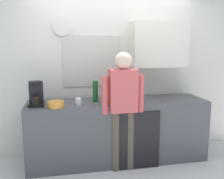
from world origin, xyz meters
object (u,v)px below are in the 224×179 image
(bottle_olive_oil, at_px, (124,90))
(mixing_bowl, at_px, (56,104))
(cup_white_mug, at_px, (78,101))
(person_at_sink, at_px, (123,102))
(bottle_green_wine, at_px, (95,91))
(bottle_red_vinegar, at_px, (129,93))
(coffee_maker, at_px, (36,95))
(dish_soap, at_px, (95,95))

(bottle_olive_oil, xyz_separation_m, mixing_bowl, (-1.00, -0.38, -0.08))
(cup_white_mug, relative_size, person_at_sink, 0.06)
(bottle_green_wine, xyz_separation_m, bottle_red_vinegar, (0.50, 0.01, -0.04))
(coffee_maker, bearing_deg, person_at_sink, -12.36)
(dish_soap, bearing_deg, mixing_bowl, -148.52)
(coffee_maker, distance_m, bottle_olive_oil, 1.28)
(bottle_green_wine, bearing_deg, mixing_bowl, -157.49)
(coffee_maker, distance_m, bottle_red_vinegar, 1.30)
(coffee_maker, relative_size, dish_soap, 1.83)
(bottle_red_vinegar, distance_m, cup_white_mug, 0.77)
(coffee_maker, height_order, person_at_sink, person_at_sink)
(bottle_green_wine, bearing_deg, coffee_maker, -174.55)
(bottle_green_wine, distance_m, bottle_red_vinegar, 0.50)
(bottle_green_wine, xyz_separation_m, bottle_olive_oil, (0.46, 0.16, -0.02))
(dish_soap, bearing_deg, coffee_maker, -166.58)
(coffee_maker, relative_size, bottle_green_wine, 1.10)
(coffee_maker, height_order, mixing_bowl, coffee_maker)
(coffee_maker, xyz_separation_m, mixing_bowl, (0.25, -0.15, -0.11))
(bottle_green_wine, height_order, person_at_sink, person_at_sink)
(person_at_sink, bearing_deg, bottle_red_vinegar, 63.13)
(bottle_olive_oil, bearing_deg, coffee_maker, -169.53)
(bottle_olive_oil, height_order, mixing_bowl, bottle_olive_oil)
(bottle_green_wine, bearing_deg, bottle_olive_oil, 18.80)
(coffee_maker, height_order, bottle_red_vinegar, coffee_maker)
(coffee_maker, bearing_deg, dish_soap, 13.42)
(cup_white_mug, bearing_deg, person_at_sink, -16.72)
(mixing_bowl, xyz_separation_m, person_at_sink, (0.87, -0.10, 0.01))
(bottle_green_wine, distance_m, bottle_olive_oil, 0.48)
(bottle_green_wine, distance_m, mixing_bowl, 0.60)
(bottle_green_wine, distance_m, dish_soap, 0.14)
(coffee_maker, xyz_separation_m, person_at_sink, (1.12, -0.25, -0.09))
(coffee_maker, bearing_deg, bottle_red_vinegar, 3.77)
(dish_soap, distance_m, person_at_sink, 0.54)
(bottle_red_vinegar, relative_size, dish_soap, 1.22)
(cup_white_mug, xyz_separation_m, person_at_sink, (0.57, -0.17, 0.01))
(bottle_green_wine, height_order, cup_white_mug, bottle_green_wine)
(dish_soap, bearing_deg, person_at_sink, -55.07)
(bottle_green_wine, xyz_separation_m, mixing_bowl, (-0.55, -0.23, -0.11))
(coffee_maker, height_order, dish_soap, coffee_maker)
(coffee_maker, height_order, bottle_green_wine, coffee_maker)
(bottle_olive_oil, bearing_deg, cup_white_mug, -156.70)
(coffee_maker, relative_size, cup_white_mug, 3.47)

